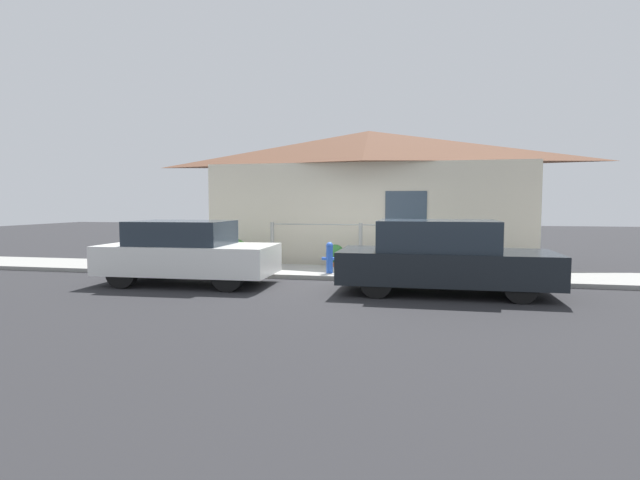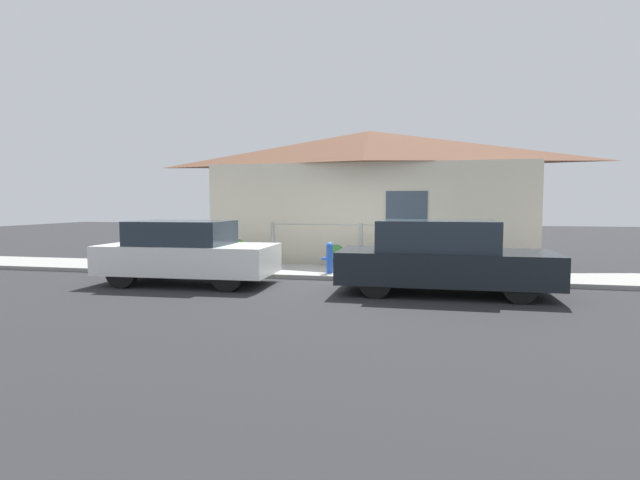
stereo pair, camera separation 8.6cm
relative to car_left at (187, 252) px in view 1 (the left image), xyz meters
The scene contains 10 objects.
ground_plane 3.65m from the car_left, 18.50° to the left, with size 60.00×60.00×0.00m, color #262628.
sidewalk 4.06m from the car_left, 32.12° to the left, with size 24.00×1.99×0.10m.
house 6.22m from the car_left, 53.60° to the left, with size 9.47×2.23×3.86m.
fence 4.52m from the car_left, 41.24° to the left, with size 4.90×0.10×1.15m.
car_left is the anchor object (origin of this frame).
car_right 5.38m from the car_left, ahead, with size 4.09×1.71×1.43m.
fire_hydrant 3.28m from the car_left, 29.83° to the left, with size 0.37×0.17×0.74m.
potted_plant_near_hydrant 3.97m from the car_left, 45.93° to the left, with size 0.48×0.48×0.58m.
potted_plant_by_fence 2.76m from the car_left, 88.82° to the left, with size 0.60×0.60×0.69m.
potted_plant_corner 6.09m from the car_left, 27.57° to the left, with size 0.56×0.56×0.64m.
Camera 1 is at (1.63, -11.05, 1.76)m, focal length 28.00 mm.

